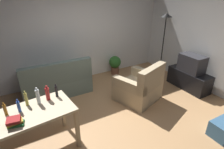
{
  "coord_description": "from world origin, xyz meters",
  "views": [
    {
      "loc": [
        -1.62,
        -2.55,
        2.41
      ],
      "look_at": [
        0.1,
        0.5,
        0.75
      ],
      "focal_mm": 28.98,
      "sensor_mm": 36.0,
      "label": 1
    }
  ],
  "objects_px": {
    "bottle_squat": "(26,99)",
    "bottle_clear": "(38,97)",
    "torchiere_lamp": "(165,28)",
    "bottle_dark": "(56,91)",
    "bottle_amber": "(5,110)",
    "desk": "(33,118)",
    "storage_box": "(224,129)",
    "tv_stand": "(189,79)",
    "book_stack": "(14,122)",
    "tv": "(192,63)",
    "bottle_blue": "(19,106)",
    "potted_plant": "(115,64)",
    "armchair": "(140,88)",
    "couch": "(57,82)",
    "bottle_red": "(48,94)"
  },
  "relations": [
    {
      "from": "armchair",
      "to": "book_stack",
      "type": "relative_size",
      "value": 4.96
    },
    {
      "from": "desk",
      "to": "storage_box",
      "type": "distance_m",
      "value": 3.25
    },
    {
      "from": "couch",
      "to": "desk",
      "type": "relative_size",
      "value": 1.27
    },
    {
      "from": "potted_plant",
      "to": "armchair",
      "type": "relative_size",
      "value": 0.51
    },
    {
      "from": "bottle_squat",
      "to": "bottle_clear",
      "type": "height_order",
      "value": "bottle_clear"
    },
    {
      "from": "armchair",
      "to": "bottle_red",
      "type": "height_order",
      "value": "bottle_red"
    },
    {
      "from": "bottle_squat",
      "to": "bottle_red",
      "type": "xyz_separation_m",
      "value": [
        0.32,
        -0.0,
        0.0
      ]
    },
    {
      "from": "armchair",
      "to": "bottle_clear",
      "type": "bearing_deg",
      "value": -12.93
    },
    {
      "from": "bottle_squat",
      "to": "bottle_amber",
      "type": "bearing_deg",
      "value": -158.59
    },
    {
      "from": "tv_stand",
      "to": "bottle_blue",
      "type": "xyz_separation_m",
      "value": [
        -3.99,
        -0.13,
        0.61
      ]
    },
    {
      "from": "tv",
      "to": "armchair",
      "type": "xyz_separation_m",
      "value": [
        -1.49,
        0.18,
        -0.38
      ]
    },
    {
      "from": "torchiere_lamp",
      "to": "bottle_red",
      "type": "distance_m",
      "value": 3.75
    },
    {
      "from": "desk",
      "to": "couch",
      "type": "bearing_deg",
      "value": 59.96
    },
    {
      "from": "bottle_clear",
      "to": "bottle_amber",
      "type": "bearing_deg",
      "value": -172.01
    },
    {
      "from": "tv_stand",
      "to": "torchiere_lamp",
      "type": "distance_m",
      "value": 1.59
    },
    {
      "from": "bottle_blue",
      "to": "bottle_red",
      "type": "relative_size",
      "value": 0.84
    },
    {
      "from": "storage_box",
      "to": "bottle_amber",
      "type": "bearing_deg",
      "value": 156.64
    },
    {
      "from": "bottle_red",
      "to": "book_stack",
      "type": "xyz_separation_m",
      "value": [
        -0.52,
        -0.41,
        -0.06
      ]
    },
    {
      "from": "bottle_amber",
      "to": "bottle_blue",
      "type": "distance_m",
      "value": 0.18
    },
    {
      "from": "tv_stand",
      "to": "torchiere_lamp",
      "type": "relative_size",
      "value": 0.61
    },
    {
      "from": "bottle_amber",
      "to": "book_stack",
      "type": "xyz_separation_m",
      "value": [
        0.09,
        -0.3,
        -0.04
      ]
    },
    {
      "from": "torchiere_lamp",
      "to": "bottle_dark",
      "type": "bearing_deg",
      "value": -162.75
    },
    {
      "from": "couch",
      "to": "armchair",
      "type": "relative_size",
      "value": 1.44
    },
    {
      "from": "bottle_squat",
      "to": "bottle_clear",
      "type": "relative_size",
      "value": 0.87
    },
    {
      "from": "bottle_squat",
      "to": "bottle_dark",
      "type": "bearing_deg",
      "value": 2.6
    },
    {
      "from": "tv_stand",
      "to": "book_stack",
      "type": "xyz_separation_m",
      "value": [
        -4.07,
        -0.42,
        0.57
      ]
    },
    {
      "from": "book_stack",
      "to": "armchair",
      "type": "bearing_deg",
      "value": 12.94
    },
    {
      "from": "tv",
      "to": "bottle_red",
      "type": "height_order",
      "value": "bottle_red"
    },
    {
      "from": "bottle_clear",
      "to": "bottle_dark",
      "type": "relative_size",
      "value": 1.2
    },
    {
      "from": "bottle_clear",
      "to": "desk",
      "type": "bearing_deg",
      "value": -129.96
    },
    {
      "from": "bottle_blue",
      "to": "bottle_dark",
      "type": "distance_m",
      "value": 0.61
    },
    {
      "from": "couch",
      "to": "bottle_squat",
      "type": "relative_size",
      "value": 6.45
    },
    {
      "from": "bottle_amber",
      "to": "bottle_clear",
      "type": "relative_size",
      "value": 0.73
    },
    {
      "from": "tv",
      "to": "bottle_clear",
      "type": "xyz_separation_m",
      "value": [
        -3.7,
        -0.05,
        0.19
      ]
    },
    {
      "from": "torchiere_lamp",
      "to": "book_stack",
      "type": "bearing_deg",
      "value": -159.9
    },
    {
      "from": "couch",
      "to": "bottle_squat",
      "type": "height_order",
      "value": "bottle_squat"
    },
    {
      "from": "desk",
      "to": "book_stack",
      "type": "distance_m",
      "value": 0.34
    },
    {
      "from": "bottle_blue",
      "to": "potted_plant",
      "type": "bearing_deg",
      "value": 34.3
    },
    {
      "from": "tv",
      "to": "torchiere_lamp",
      "type": "xyz_separation_m",
      "value": [
        -0.0,
        1.07,
        0.71
      ]
    },
    {
      "from": "storage_box",
      "to": "bottle_blue",
      "type": "distance_m",
      "value": 3.46
    },
    {
      "from": "tv_stand",
      "to": "storage_box",
      "type": "xyz_separation_m",
      "value": [
        -0.9,
        -1.53,
        -0.09
      ]
    },
    {
      "from": "bottle_red",
      "to": "bottle_clear",
      "type": "bearing_deg",
      "value": -163.3
    },
    {
      "from": "bottle_clear",
      "to": "bottle_red",
      "type": "bearing_deg",
      "value": 16.7
    },
    {
      "from": "torchiere_lamp",
      "to": "storage_box",
      "type": "xyz_separation_m",
      "value": [
        -0.9,
        -2.6,
        -1.26
      ]
    },
    {
      "from": "potted_plant",
      "to": "bottle_amber",
      "type": "relative_size",
      "value": 2.72
    },
    {
      "from": "bottle_amber",
      "to": "bottle_squat",
      "type": "height_order",
      "value": "bottle_squat"
    },
    {
      "from": "tv_stand",
      "to": "bottle_squat",
      "type": "xyz_separation_m",
      "value": [
        -3.87,
        -0.0,
        0.63
      ]
    },
    {
      "from": "tv_stand",
      "to": "storage_box",
      "type": "distance_m",
      "value": 1.78
    },
    {
      "from": "potted_plant",
      "to": "bottle_red",
      "type": "xyz_separation_m",
      "value": [
        -2.29,
        -1.74,
        0.54
      ]
    },
    {
      "from": "storage_box",
      "to": "book_stack",
      "type": "xyz_separation_m",
      "value": [
        -3.17,
        1.11,
        0.66
      ]
    }
  ]
}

